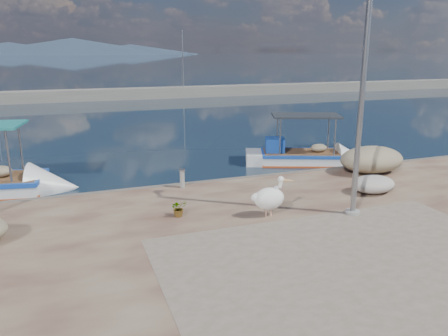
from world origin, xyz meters
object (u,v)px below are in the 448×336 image
lamp_post (361,105)px  bollard_near (182,178)px  boat_right (303,159)px  pelican (270,198)px

lamp_post → bollard_near: bearing=134.5°
boat_right → pelican: 8.72m
boat_right → lamp_post: bearing=-87.9°
boat_right → bollard_near: size_ratio=8.73×
boat_right → bollard_near: boat_right is taller
boat_right → pelican: (-5.14, -6.99, 0.87)m
boat_right → bollard_near: (-6.87, -3.36, 0.66)m
pelican → bollard_near: pelican is taller
lamp_post → bollard_near: lamp_post is taller
pelican → bollard_near: (-1.73, 3.63, -0.21)m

